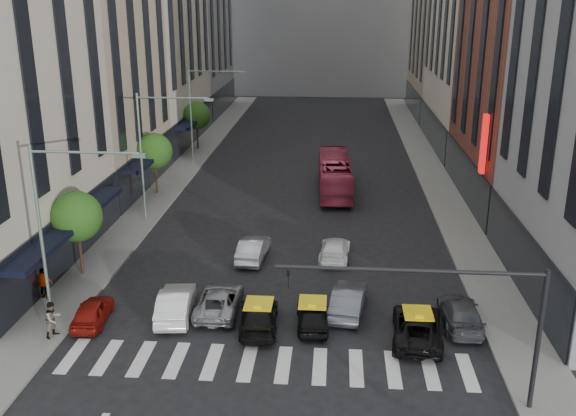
% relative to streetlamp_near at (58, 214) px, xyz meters
% --- Properties ---
extents(ground, '(160.00, 160.00, 0.00)m').
position_rel_streetlamp_near_xyz_m(ground, '(10.04, -4.00, -5.90)').
color(ground, black).
rests_on(ground, ground).
extents(sidewalk_left, '(3.00, 96.00, 0.15)m').
position_rel_streetlamp_near_xyz_m(sidewalk_left, '(-1.46, 26.00, -5.83)').
color(sidewalk_left, slate).
rests_on(sidewalk_left, ground).
extents(sidewalk_right, '(3.00, 96.00, 0.15)m').
position_rel_streetlamp_near_xyz_m(sidewalk_right, '(21.54, 26.00, -5.83)').
color(sidewalk_right, slate).
rests_on(sidewalk_right, ground).
extents(building_left_b, '(8.00, 16.00, 24.00)m').
position_rel_streetlamp_near_xyz_m(building_left_b, '(-6.96, 24.00, 6.10)').
color(building_left_b, tan).
rests_on(building_left_b, ground).
extents(building_right_b, '(8.00, 18.00, 26.00)m').
position_rel_streetlamp_near_xyz_m(building_right_b, '(27.04, 23.00, 7.10)').
color(building_right_b, brown).
rests_on(building_right_b, ground).
extents(building_right_d, '(8.00, 18.00, 28.00)m').
position_rel_streetlamp_near_xyz_m(building_right_d, '(27.04, 61.00, 8.10)').
color(building_right_d, tan).
rests_on(building_right_d, ground).
extents(tree_near, '(2.88, 2.88, 4.95)m').
position_rel_streetlamp_near_xyz_m(tree_near, '(-1.76, 6.00, -2.25)').
color(tree_near, black).
rests_on(tree_near, sidewalk_left).
extents(tree_mid, '(2.88, 2.88, 4.95)m').
position_rel_streetlamp_near_xyz_m(tree_mid, '(-1.76, 22.00, -2.25)').
color(tree_mid, black).
rests_on(tree_mid, sidewalk_left).
extents(tree_far, '(2.88, 2.88, 4.95)m').
position_rel_streetlamp_near_xyz_m(tree_far, '(-1.76, 38.00, -2.25)').
color(tree_far, black).
rests_on(tree_far, sidewalk_left).
extents(streetlamp_near, '(5.38, 0.25, 9.00)m').
position_rel_streetlamp_near_xyz_m(streetlamp_near, '(0.00, 0.00, 0.00)').
color(streetlamp_near, gray).
rests_on(streetlamp_near, sidewalk_left).
extents(streetlamp_mid, '(5.38, 0.25, 9.00)m').
position_rel_streetlamp_near_xyz_m(streetlamp_mid, '(0.00, 16.00, 0.00)').
color(streetlamp_mid, gray).
rests_on(streetlamp_mid, sidewalk_left).
extents(streetlamp_far, '(5.38, 0.25, 9.00)m').
position_rel_streetlamp_near_xyz_m(streetlamp_far, '(0.00, 32.00, 0.00)').
color(streetlamp_far, gray).
rests_on(streetlamp_far, sidewalk_left).
extents(traffic_signal, '(10.10, 0.20, 6.00)m').
position_rel_streetlamp_near_xyz_m(traffic_signal, '(17.74, -5.00, -1.43)').
color(traffic_signal, black).
rests_on(traffic_signal, ground).
extents(liberty_sign, '(0.30, 0.70, 4.00)m').
position_rel_streetlamp_near_xyz_m(liberty_sign, '(22.64, 16.00, 0.10)').
color(liberty_sign, red).
rests_on(liberty_sign, ground).
extents(car_red, '(1.74, 3.72, 1.23)m').
position_rel_streetlamp_near_xyz_m(car_red, '(0.87, 0.60, -5.29)').
color(car_red, maroon).
rests_on(car_red, ground).
extents(car_white_front, '(2.04, 4.65, 1.49)m').
position_rel_streetlamp_near_xyz_m(car_white_front, '(4.84, 1.56, -5.16)').
color(car_white_front, silver).
rests_on(car_white_front, ground).
extents(car_silver, '(2.20, 4.66, 1.29)m').
position_rel_streetlamp_near_xyz_m(car_silver, '(6.95, 2.22, -5.26)').
color(car_silver, gray).
rests_on(car_silver, ground).
extents(taxi_left, '(2.18, 4.62, 1.30)m').
position_rel_streetlamp_near_xyz_m(taxi_left, '(9.18, 0.69, -5.25)').
color(taxi_left, black).
rests_on(taxi_left, ground).
extents(taxi_center, '(1.79, 3.87, 1.28)m').
position_rel_streetlamp_near_xyz_m(taxi_center, '(11.78, 1.05, -5.26)').
color(taxi_center, black).
rests_on(taxi_center, ground).
extents(car_grey_mid, '(2.13, 4.58, 1.45)m').
position_rel_streetlamp_near_xyz_m(car_grey_mid, '(13.55, 2.66, -5.18)').
color(car_grey_mid, '#45484E').
rests_on(car_grey_mid, ground).
extents(taxi_right, '(2.68, 5.07, 1.36)m').
position_rel_streetlamp_near_xyz_m(taxi_right, '(16.74, 0.20, -5.22)').
color(taxi_right, black).
rests_on(taxi_right, ground).
extents(car_grey_curb, '(1.91, 4.55, 1.31)m').
position_rel_streetlamp_near_xyz_m(car_grey_curb, '(19.04, 1.74, -5.25)').
color(car_grey_curb, '#42444A').
rests_on(car_grey_curb, ground).
extents(car_row2_left, '(1.74, 4.34, 1.40)m').
position_rel_streetlamp_near_xyz_m(car_row2_left, '(7.79, 9.22, -5.20)').
color(car_row2_left, '#A3A3A8').
rests_on(car_row2_left, ground).
extents(car_row2_right, '(2.02, 4.38, 1.24)m').
position_rel_streetlamp_near_xyz_m(car_row2_right, '(12.80, 9.71, -5.28)').
color(car_row2_right, white).
rests_on(car_row2_right, ground).
extents(bus, '(2.93, 10.75, 2.97)m').
position_rel_streetlamp_near_xyz_m(bus, '(12.68, 23.95, -4.42)').
color(bus, '#BA3655').
rests_on(bus, ground).
extents(pedestrian_near, '(0.96, 1.05, 1.76)m').
position_rel_streetlamp_near_xyz_m(pedestrian_near, '(-0.36, -1.08, -4.87)').
color(pedestrian_near, gray).
rests_on(pedestrian_near, sidewalk_left).
extents(pedestrian_far, '(1.02, 0.48, 1.71)m').
position_rel_streetlamp_near_xyz_m(pedestrian_far, '(-2.56, 2.80, -4.90)').
color(pedestrian_far, gray).
rests_on(pedestrian_far, sidewalk_left).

